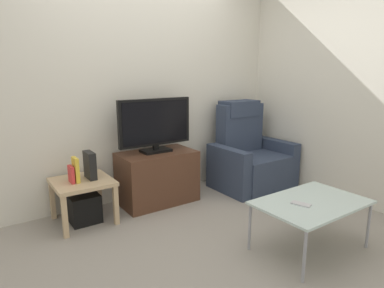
{
  "coord_description": "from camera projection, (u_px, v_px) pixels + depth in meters",
  "views": [
    {
      "loc": [
        -1.64,
        -2.34,
        1.47
      ],
      "look_at": [
        0.32,
        0.5,
        0.7
      ],
      "focal_mm": 31.21,
      "sensor_mm": 36.0,
      "label": 1
    }
  ],
  "objects": [
    {
      "name": "ground_plane",
      "position": [
        195.0,
        231.0,
        3.11
      ],
      "size": [
        6.4,
        6.4,
        0.0
      ],
      "primitive_type": "plane",
      "color": "gray"
    },
    {
      "name": "television",
      "position": [
        155.0,
        124.0,
        3.63
      ],
      "size": [
        0.85,
        0.2,
        0.59
      ],
      "color": "black",
      "rests_on": "tv_stand"
    },
    {
      "name": "tv_stand",
      "position": [
        157.0,
        177.0,
        3.75
      ],
      "size": [
        0.84,
        0.49,
        0.58
      ],
      "color": "#4C2D1E",
      "rests_on": "ground"
    },
    {
      "name": "side_table",
      "position": [
        82.0,
        187.0,
        3.23
      ],
      "size": [
        0.54,
        0.54,
        0.43
      ],
      "color": "tan",
      "rests_on": "ground"
    },
    {
      "name": "wall_back",
      "position": [
        137.0,
        85.0,
        3.74
      ],
      "size": [
        6.4,
        0.06,
        2.6
      ],
      "primitive_type": "cube",
      "color": "beige",
      "rests_on": "ground"
    },
    {
      "name": "book_leftmost",
      "position": [
        71.0,
        174.0,
        3.13
      ],
      "size": [
        0.03,
        0.13,
        0.16
      ],
      "primitive_type": "cube",
      "color": "red",
      "rests_on": "side_table"
    },
    {
      "name": "game_console",
      "position": [
        90.0,
        165.0,
        3.25
      ],
      "size": [
        0.07,
        0.2,
        0.27
      ],
      "primitive_type": "cube",
      "color": "black",
      "rests_on": "side_table"
    },
    {
      "name": "wall_side",
      "position": [
        327.0,
        85.0,
        3.87
      ],
      "size": [
        0.06,
        4.48,
        2.6
      ],
      "primitive_type": "cube",
      "color": "beige",
      "rests_on": "ground"
    },
    {
      "name": "recliner_armchair",
      "position": [
        249.0,
        157.0,
        4.28
      ],
      "size": [
        0.98,
        0.78,
        1.08
      ],
      "rotation": [
        0.0,
        0.0,
        -0.1
      ],
      "color": "#2D384C",
      "rests_on": "ground"
    },
    {
      "name": "book_middle",
      "position": [
        76.0,
        170.0,
        3.15
      ],
      "size": [
        0.04,
        0.13,
        0.24
      ],
      "primitive_type": "cube",
      "color": "gold",
      "rests_on": "side_table"
    },
    {
      "name": "subwoofer_box",
      "position": [
        84.0,
        208.0,
        3.28
      ],
      "size": [
        0.28,
        0.28,
        0.28
      ],
      "primitive_type": "cube",
      "color": "black",
      "rests_on": "ground"
    },
    {
      "name": "cell_phone",
      "position": [
        301.0,
        204.0,
        2.65
      ],
      "size": [
        0.11,
        0.16,
        0.01
      ],
      "primitive_type": "cube",
      "rotation": [
        0.0,
        0.0,
        0.32
      ],
      "color": "#B7B7BC",
      "rests_on": "coffee_table"
    },
    {
      "name": "coffee_table",
      "position": [
        311.0,
        204.0,
        2.72
      ],
      "size": [
        0.9,
        0.6,
        0.42
      ],
      "color": "#B2C6C1",
      "rests_on": "ground"
    }
  ]
}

